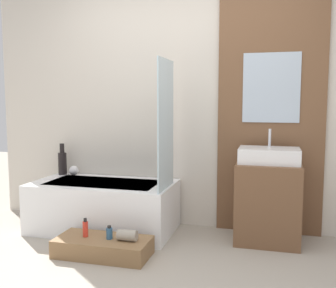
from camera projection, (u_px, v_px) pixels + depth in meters
wall_tiled_back at (186, 98)px, 3.96m from camera, size 4.20×0.06×2.60m
wall_wood_accent at (271, 98)px, 3.70m from camera, size 0.99×0.04×2.60m
bathtub at (104, 206)px, 3.87m from camera, size 1.38×0.73×0.48m
glass_shower_screen at (166, 125)px, 3.52m from camera, size 0.01×0.50×1.16m
wooden_step_bench at (103, 247)px, 3.24m from camera, size 0.78×0.36×0.15m
vanity_cabinet at (268, 202)px, 3.55m from camera, size 0.57×0.49×0.72m
sink at (269, 155)px, 3.50m from camera, size 0.53×0.35×0.30m
vase_tall_dark at (62, 162)px, 4.24m from camera, size 0.09×0.09×0.34m
vase_round_light at (74, 170)px, 4.21m from camera, size 0.10×0.10×0.10m
bottle_soap_primary at (85, 228)px, 3.27m from camera, size 0.04×0.04×0.16m
bottle_soap_secondary at (109, 233)px, 3.21m from camera, size 0.05×0.05×0.11m
towel_roll at (127, 235)px, 3.17m from camera, size 0.16×0.09×0.09m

